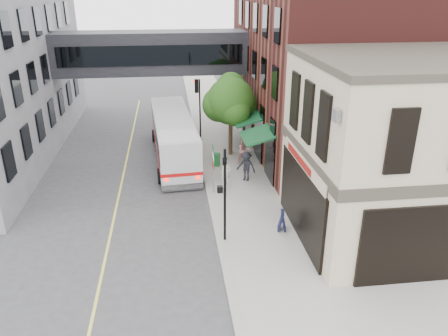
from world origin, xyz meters
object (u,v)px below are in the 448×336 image
object	(u,v)px
bus	(173,135)
pedestrian_c	(246,166)
newspaper_box	(216,159)
sandwich_board	(282,220)
pedestrian_a	(226,173)
pedestrian_b	(244,151)

from	to	relation	value
bus	pedestrian_c	bearing A→B (deg)	-47.49
pedestrian_c	bus	bearing A→B (deg)	164.70
newspaper_box	sandwich_board	bearing A→B (deg)	-58.85
pedestrian_c	pedestrian_a	bearing A→B (deg)	-123.37
newspaper_box	sandwich_board	size ratio (longest dim) A/B	0.87
pedestrian_a	pedestrian_b	world-z (taller)	pedestrian_b
bus	newspaper_box	world-z (taller)	bus
pedestrian_b	pedestrian_a	bearing A→B (deg)	-132.28
sandwich_board	bus	bearing A→B (deg)	129.31
pedestrian_a	bus	bearing A→B (deg)	108.06
pedestrian_b	pedestrian_c	bearing A→B (deg)	-112.69
pedestrian_b	newspaper_box	world-z (taller)	pedestrian_b
pedestrian_b	sandwich_board	size ratio (longest dim) A/B	1.85
pedestrian_b	sandwich_board	world-z (taller)	pedestrian_b
pedestrian_b	pedestrian_c	size ratio (longest dim) A/B	1.01
pedestrian_a	pedestrian_b	size ratio (longest dim) A/B	0.87
pedestrian_b	sandwich_board	xyz separation A→B (m)	(0.41, -8.58, -0.42)
pedestrian_c	sandwich_board	bearing A→B (deg)	-50.75
bus	pedestrian_c	distance (m)	6.30
pedestrian_b	newspaper_box	size ratio (longest dim) A/B	2.11
bus	pedestrian_a	xyz separation A→B (m)	(2.94, -5.21, -0.71)
pedestrian_c	sandwich_board	distance (m)	5.98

